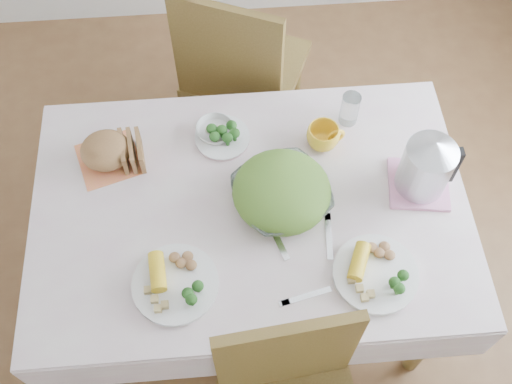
{
  "coord_description": "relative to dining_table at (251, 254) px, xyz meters",
  "views": [
    {
      "loc": [
        -0.06,
        -1.01,
        2.55
      ],
      "look_at": [
        0.02,
        0.02,
        0.82
      ],
      "focal_mm": 42.0,
      "sensor_mm": 36.0,
      "label": 1
    }
  ],
  "objects": [
    {
      "name": "bread_loaf",
      "position": [
        -0.49,
        0.23,
        0.45
      ],
      "size": [
        0.2,
        0.19,
        0.11
      ],
      "primitive_type": "ellipsoid",
      "rotation": [
        0.0,
        0.0,
        0.15
      ],
      "color": "brown",
      "rests_on": "napkin"
    },
    {
      "name": "napkin",
      "position": [
        -0.49,
        0.23,
        0.39
      ],
      "size": [
        0.26,
        0.26,
        0.0
      ],
      "primitive_type": "cube",
      "rotation": [
        0.0,
        0.0,
        0.3
      ],
      "color": "#EF824D",
      "rests_on": "tablecloth"
    },
    {
      "name": "fruit_bowl",
      "position": [
        -0.11,
        0.31,
        0.41
      ],
      "size": [
        0.14,
        0.14,
        0.04
      ],
      "primitive_type": "imported",
      "rotation": [
        0.0,
        0.0,
        0.04
      ],
      "color": "white",
      "rests_on": "tablecloth"
    },
    {
      "name": "floor",
      "position": [
        0.0,
        0.0,
        -0.38
      ],
      "size": [
        3.6,
        3.6,
        0.0
      ],
      "primitive_type": "plane",
      "color": "brown",
      "rests_on": "ground"
    },
    {
      "name": "dinner_plate_right",
      "position": [
        0.38,
        -0.29,
        0.4
      ],
      "size": [
        0.39,
        0.39,
        0.02
      ],
      "primitive_type": "cylinder",
      "rotation": [
        0.0,
        0.0,
        -0.75
      ],
      "color": "white",
      "rests_on": "tablecloth"
    },
    {
      "name": "pink_tray",
      "position": [
        0.59,
        0.04,
        0.4
      ],
      "size": [
        0.23,
        0.23,
        0.02
      ],
      "primitive_type": "cube",
      "rotation": [
        0.0,
        0.0,
        -0.14
      ],
      "color": "pink",
      "rests_on": "tablecloth"
    },
    {
      "name": "knife",
      "position": [
        0.15,
        -0.34,
        0.39
      ],
      "size": [
        0.16,
        0.06,
        0.0
      ],
      "primitive_type": "cube",
      "rotation": [
        0.0,
        0.0,
        1.79
      ],
      "color": "silver",
      "rests_on": "tablecloth"
    },
    {
      "name": "chair_far",
      "position": [
        0.04,
        0.85,
        0.09
      ],
      "size": [
        0.63,
        0.63,
        1.06
      ],
      "primitive_type": "cube",
      "rotation": [
        0.0,
        0.0,
        2.73
      ],
      "color": "brown",
      "rests_on": "floor"
    },
    {
      "name": "broccoli_plate",
      "position": [
        -0.08,
        0.29,
        0.4
      ],
      "size": [
        0.26,
        0.26,
        0.02
      ],
      "primitive_type": "cylinder",
      "rotation": [
        0.0,
        0.0,
        0.35
      ],
      "color": "beige",
      "rests_on": "tablecloth"
    },
    {
      "name": "fork_right",
      "position": [
        0.25,
        -0.14,
        0.39
      ],
      "size": [
        0.04,
        0.17,
        0.0
      ],
      "primitive_type": "cube",
      "rotation": [
        0.0,
        0.0,
        -0.09
      ],
      "color": "silver",
      "rests_on": "tablecloth"
    },
    {
      "name": "glass_tumbler",
      "position": [
        0.39,
        0.34,
        0.45
      ],
      "size": [
        0.07,
        0.07,
        0.13
      ],
      "primitive_type": "cylinder",
      "rotation": [
        0.0,
        0.0,
        0.0
      ],
      "color": "white",
      "rests_on": "tablecloth"
    },
    {
      "name": "dinner_plate_left",
      "position": [
        -0.26,
        -0.27,
        0.4
      ],
      "size": [
        0.34,
        0.34,
        0.02
      ],
      "primitive_type": "cylinder",
      "rotation": [
        0.0,
        0.0,
        -0.25
      ],
      "color": "white",
      "rests_on": "tablecloth"
    },
    {
      "name": "fork_left",
      "position": [
        0.08,
        -0.13,
        0.39
      ],
      "size": [
        0.08,
        0.18,
        0.0
      ],
      "primitive_type": "cube",
      "rotation": [
        0.0,
        0.0,
        0.31
      ],
      "color": "silver",
      "rests_on": "tablecloth"
    },
    {
      "name": "yellow_mug",
      "position": [
        0.28,
        0.24,
        0.43
      ],
      "size": [
        0.14,
        0.14,
        0.09
      ],
      "primitive_type": "imported",
      "rotation": [
        0.0,
        0.0,
        0.24
      ],
      "color": "yellow",
      "rests_on": "tablecloth"
    },
    {
      "name": "salad_bowl",
      "position": [
        0.11,
        0.01,
        0.43
      ],
      "size": [
        0.41,
        0.41,
        0.08
      ],
      "primitive_type": "imported",
      "rotation": [
        0.0,
        0.0,
        0.37
      ],
      "color": "white",
      "rests_on": "tablecloth"
    },
    {
      "name": "electric_kettle",
      "position": [
        0.59,
        0.04,
        0.51
      ],
      "size": [
        0.22,
        0.22,
        0.24
      ],
      "primitive_type": "cylinder",
      "rotation": [
        0.0,
        0.0,
        -0.34
      ],
      "color": "#B2B5BA",
      "rests_on": "pink_tray"
    },
    {
      "name": "tablecloth",
      "position": [
        0.0,
        0.0,
        0.38
      ],
      "size": [
        1.5,
        1.0,
        0.01
      ],
      "primitive_type": "cube",
      "color": "silver",
      "rests_on": "dining_table"
    },
    {
      "name": "dining_table",
      "position": [
        0.0,
        0.0,
        0.0
      ],
      "size": [
        1.4,
        0.9,
        0.75
      ],
      "primitive_type": "cube",
      "color": "brown",
      "rests_on": "floor"
    }
  ]
}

